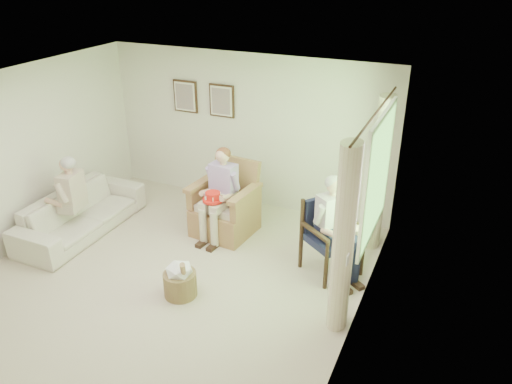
# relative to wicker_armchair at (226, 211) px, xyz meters

# --- Properties ---
(floor) EXTENTS (5.50, 5.50, 0.00)m
(floor) POSITION_rel_wicker_armchair_xyz_m (-0.13, -1.64, -0.36)
(floor) COLOR beige
(floor) RESTS_ON ground
(back_wall) EXTENTS (5.00, 0.04, 2.60)m
(back_wall) POSITION_rel_wicker_armchair_xyz_m (-0.13, 1.11, 0.94)
(back_wall) COLOR silver
(back_wall) RESTS_ON ground
(left_wall) EXTENTS (0.04, 5.50, 2.60)m
(left_wall) POSITION_rel_wicker_armchair_xyz_m (-2.63, -1.64, 0.94)
(left_wall) COLOR silver
(left_wall) RESTS_ON ground
(right_wall) EXTENTS (0.04, 5.50, 2.60)m
(right_wall) POSITION_rel_wicker_armchair_xyz_m (2.37, -1.64, 0.94)
(right_wall) COLOR silver
(right_wall) RESTS_ON ground
(ceiling) EXTENTS (5.00, 5.50, 0.02)m
(ceiling) POSITION_rel_wicker_armchair_xyz_m (-0.13, -1.64, 2.24)
(ceiling) COLOR white
(ceiling) RESTS_ON back_wall
(window) EXTENTS (0.13, 2.50, 1.63)m
(window) POSITION_rel_wicker_armchair_xyz_m (2.33, -0.44, 1.22)
(window) COLOR #2D6B23
(window) RESTS_ON right_wall
(curtain_left) EXTENTS (0.34, 0.34, 2.30)m
(curtain_left) POSITION_rel_wicker_armchair_xyz_m (2.20, -1.42, 0.79)
(curtain_left) COLOR beige
(curtain_left) RESTS_ON ground
(curtain_right) EXTENTS (0.34, 0.34, 2.30)m
(curtain_right) POSITION_rel_wicker_armchair_xyz_m (2.20, 0.54, 0.79)
(curtain_right) COLOR beige
(curtain_right) RESTS_ON ground
(framed_print_left) EXTENTS (0.45, 0.05, 0.55)m
(framed_print_left) POSITION_rel_wicker_armchair_xyz_m (-1.28, 1.07, 1.42)
(framed_print_left) COLOR #382114
(framed_print_left) RESTS_ON back_wall
(framed_print_right) EXTENTS (0.45, 0.05, 0.55)m
(framed_print_right) POSITION_rel_wicker_armchair_xyz_m (-0.58, 1.07, 1.42)
(framed_print_right) COLOR #382114
(framed_print_right) RESTS_ON back_wall
(wicker_armchair) EXTENTS (0.89, 0.88, 1.14)m
(wicker_armchair) POSITION_rel_wicker_armchair_xyz_m (0.00, 0.00, 0.00)
(wicker_armchair) COLOR #A5834D
(wicker_armchair) RESTS_ON ground
(wood_armchair) EXTENTS (0.67, 0.63, 1.03)m
(wood_armchair) POSITION_rel_wicker_armchair_xyz_m (1.82, -0.30, 0.20)
(wood_armchair) COLOR black
(wood_armchair) RESTS_ON ground
(sofa) EXTENTS (2.21, 0.86, 0.65)m
(sofa) POSITION_rel_wicker_armchair_xyz_m (-2.08, -0.92, -0.04)
(sofa) COLOR silver
(sofa) RESTS_ON ground
(person_wicker) EXTENTS (0.40, 0.62, 1.40)m
(person_wicker) POSITION_rel_wicker_armchair_xyz_m (-0.00, -0.15, 0.47)
(person_wicker) COLOR beige
(person_wicker) RESTS_ON ground
(person_dark) EXTENTS (0.40, 0.63, 1.40)m
(person_dark) POSITION_rel_wicker_armchair_xyz_m (1.82, -0.47, 0.47)
(person_dark) COLOR #171B33
(person_dark) RESTS_ON ground
(person_sofa) EXTENTS (0.42, 0.62, 1.29)m
(person_sofa) POSITION_rel_wicker_armchair_xyz_m (-2.08, -1.11, 0.38)
(person_sofa) COLOR #C0B19A
(person_sofa) RESTS_ON ground
(red_hat) EXTENTS (0.31, 0.31, 0.14)m
(red_hat) POSITION_rel_wicker_armchair_xyz_m (-0.03, -0.35, 0.39)
(red_hat) COLOR red
(red_hat) RESTS_ON person_wicker
(hatbox) EXTENTS (0.49, 0.49, 0.63)m
(hatbox) POSITION_rel_wicker_armchair_xyz_m (0.20, -1.70, -0.12)
(hatbox) COLOR tan
(hatbox) RESTS_ON ground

